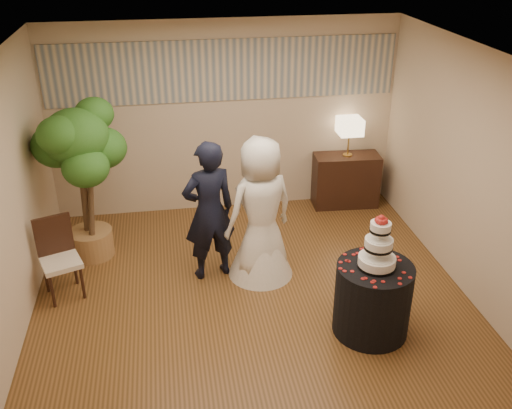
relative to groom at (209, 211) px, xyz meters
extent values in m
cube|color=brown|center=(0.42, -0.65, -0.88)|extent=(5.00, 5.00, 0.00)
cube|color=white|center=(0.42, -0.65, 1.92)|extent=(5.00, 5.00, 0.00)
cube|color=beige|center=(0.42, 1.85, 0.52)|extent=(5.00, 0.06, 2.80)
cube|color=beige|center=(0.42, -3.15, 0.52)|extent=(5.00, 0.06, 2.80)
cube|color=beige|center=(-2.08, -0.65, 0.52)|extent=(0.06, 5.00, 2.80)
cube|color=beige|center=(2.92, -0.65, 0.52)|extent=(0.06, 5.00, 2.80)
cube|color=#9C998E|center=(0.42, 1.83, 1.22)|extent=(4.90, 0.02, 0.85)
imported|color=black|center=(0.00, 0.00, 0.00)|extent=(0.73, 0.57, 1.76)
imported|color=white|center=(0.61, -0.09, 0.02)|extent=(1.11, 1.06, 1.79)
cylinder|color=black|center=(1.58, -1.36, -0.48)|extent=(0.92, 0.92, 0.81)
cube|color=black|center=(2.22, 1.60, -0.47)|extent=(1.00, 0.49, 0.81)
camera|label=1|loc=(-0.44, -5.99, 3.11)|focal=40.00mm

